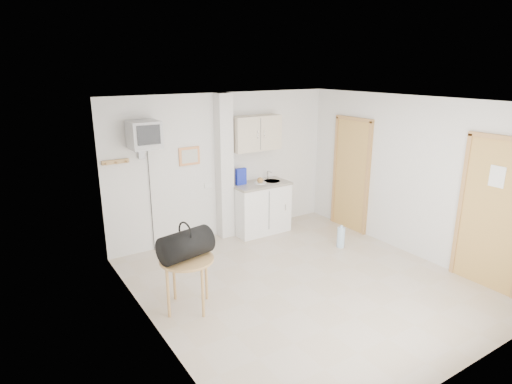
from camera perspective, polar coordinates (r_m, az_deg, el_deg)
ground at (r=6.14m, az=6.31°, el=-12.03°), size 4.50×4.50×0.00m
room_envelope at (r=5.80m, az=8.08°, el=2.49°), size 4.24×4.54×2.55m
kitchenette at (r=7.66m, az=0.42°, el=0.42°), size 1.03×0.58×2.10m
crt_television at (r=6.57m, az=-14.70°, el=7.31°), size 0.44×0.45×2.15m
round_table at (r=5.36m, az=-9.20°, el=-9.53°), size 0.66×0.66×0.67m
duffel_bag at (r=5.25m, az=-9.35°, el=-6.94°), size 0.69×0.47×0.47m
water_bottle at (r=7.31m, az=11.25°, el=-5.94°), size 0.13×0.13×0.39m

